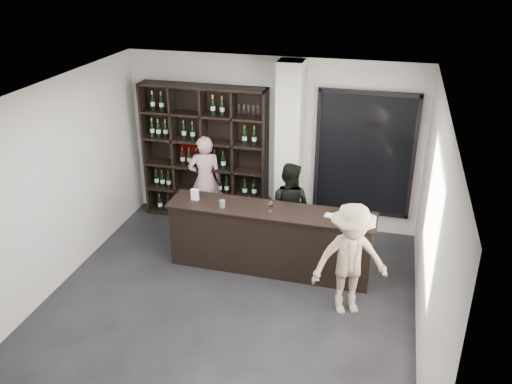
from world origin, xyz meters
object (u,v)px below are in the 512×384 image
(taster_black, at_px, (289,206))
(tasting_counter, at_px, (270,239))
(wine_shelf, at_px, (205,154))
(customer, at_px, (350,260))
(taster_pink, at_px, (205,180))

(taster_black, bearing_deg, tasting_counter, 88.68)
(wine_shelf, height_order, taster_black, wine_shelf)
(customer, bearing_deg, tasting_counter, 125.58)
(wine_shelf, distance_m, tasting_counter, 2.18)
(wine_shelf, height_order, taster_pink, wine_shelf)
(tasting_counter, relative_size, taster_black, 2.09)
(tasting_counter, bearing_deg, taster_pink, 140.20)
(wine_shelf, distance_m, taster_black, 1.84)
(tasting_counter, xyz_separation_m, customer, (1.24, -0.75, 0.29))
(taster_black, bearing_deg, taster_pink, -9.69)
(customer, bearing_deg, wine_shelf, 118.39)
(wine_shelf, relative_size, taster_black, 1.63)
(wine_shelf, relative_size, taster_pink, 1.51)
(tasting_counter, bearing_deg, customer, -30.12)
(tasting_counter, relative_size, customer, 1.94)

